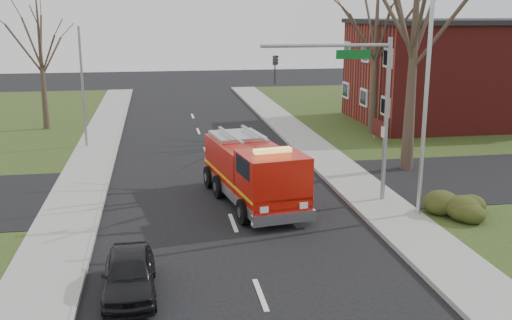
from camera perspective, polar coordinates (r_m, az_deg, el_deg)
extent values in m
plane|color=black|center=(22.79, -2.19, -6.01)|extent=(120.00, 120.00, 0.00)
cube|color=gray|center=(24.29, 12.52, -4.88)|extent=(2.40, 80.00, 0.15)
cube|color=gray|center=(22.87, -17.89, -6.44)|extent=(2.40, 80.00, 0.15)
cube|color=maroon|center=(45.04, 19.49, 7.75)|extent=(15.00, 10.00, 7.00)
cube|color=black|center=(44.84, 19.87, 12.31)|extent=(15.40, 10.40, 0.30)
cube|color=silver|center=(42.11, 10.23, 5.88)|extent=(0.12, 1.40, 1.20)
cube|color=#4B1211|center=(36.88, 11.62, 2.94)|extent=(0.12, 2.00, 1.00)
cylinder|color=gray|center=(36.24, 12.03, 2.00)|extent=(0.08, 0.08, 0.90)
cylinder|color=gray|center=(37.70, 11.15, 2.50)|extent=(0.08, 0.08, 0.90)
ellipsoid|color=#2A3212|center=(24.46, 19.57, -3.99)|extent=(2.80, 2.00, 0.90)
cone|color=#3B2B23|center=(29.90, 14.78, 10.11)|extent=(0.64, 0.64, 12.00)
cone|color=#3B2B23|center=(38.82, 11.31, 9.98)|extent=(0.56, 0.56, 10.50)
cone|color=#3B2B23|center=(42.01, -19.76, 8.70)|extent=(0.44, 0.44, 9.00)
cylinder|color=gray|center=(24.92, 12.29, 3.52)|extent=(0.18, 0.18, 6.80)
cylinder|color=gray|center=(23.71, 6.73, 10.78)|extent=(5.20, 0.14, 0.14)
cube|color=#0C591E|center=(24.06, 9.26, 9.90)|extent=(1.40, 0.06, 0.35)
imported|color=black|center=(23.26, 1.90, 9.94)|extent=(0.22, 0.18, 1.10)
cylinder|color=#B7BABF|center=(23.26, 15.81, 4.58)|extent=(0.16, 0.16, 8.40)
cylinder|color=gray|center=(35.74, -16.18, 6.55)|extent=(0.14, 0.14, 7.00)
cube|color=#BE1308|center=(25.76, -1.08, -0.38)|extent=(3.07, 5.00, 1.89)
cube|color=#BE1308|center=(22.60, 1.57, -2.09)|extent=(2.69, 2.69, 2.16)
cube|color=#B7BABF|center=(24.97, -0.31, -2.67)|extent=(3.46, 7.32, 0.41)
cube|color=#E5B20C|center=(24.84, -0.31, -1.57)|extent=(3.47, 7.32, 0.11)
cube|color=black|center=(21.53, 2.50, -1.06)|extent=(2.03, 0.42, 0.77)
cube|color=#E5D866|center=(22.29, 1.59, 0.91)|extent=(1.47, 0.54, 0.16)
cylinder|color=black|center=(22.47, -1.18, -4.96)|extent=(0.47, 1.03, 0.99)
cylinder|color=black|center=(23.24, 4.35, -4.34)|extent=(0.47, 1.03, 0.99)
cylinder|color=black|center=(27.19, -4.47, -1.61)|extent=(0.47, 1.03, 0.99)
cylinder|color=black|center=(27.83, 0.21, -1.20)|extent=(0.47, 1.03, 0.99)
imported|color=black|center=(17.49, -11.97, -10.54)|extent=(1.53, 3.67, 1.24)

